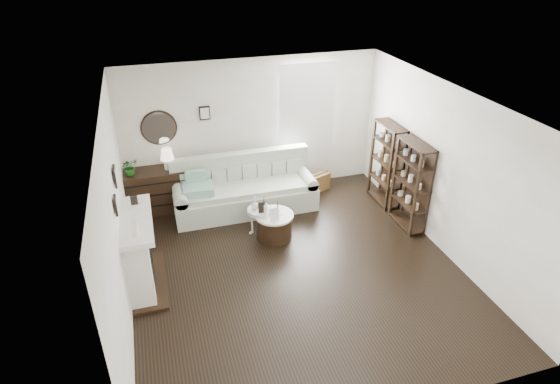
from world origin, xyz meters
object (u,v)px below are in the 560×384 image
object	(u,v)px
pedestal_table	(260,211)
drum_table	(274,226)
sofa	(244,192)
dresser	(152,191)

from	to	relation	value
pedestal_table	drum_table	bearing A→B (deg)	-31.54
pedestal_table	sofa	bearing A→B (deg)	92.83
sofa	pedestal_table	world-z (taller)	sofa
sofa	drum_table	distance (m)	1.18
sofa	dresser	distance (m)	1.74
drum_table	pedestal_table	xyz separation A→B (m)	(-0.22, 0.14, 0.25)
sofa	drum_table	bearing A→B (deg)	-76.68
dresser	pedestal_table	bearing A→B (deg)	-38.74
drum_table	dresser	bearing A→B (deg)	142.01
dresser	pedestal_table	size ratio (longest dim) A/B	2.38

